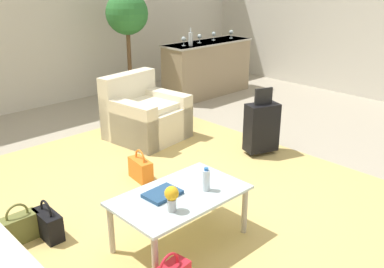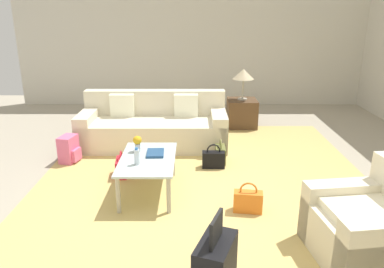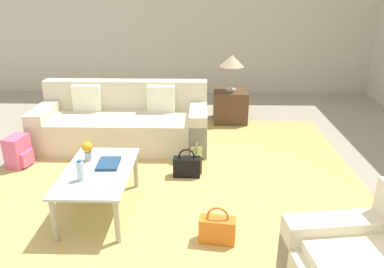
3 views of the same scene
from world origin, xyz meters
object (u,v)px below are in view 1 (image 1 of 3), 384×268
(coffee_table_book, at_px, (162,194))
(handbag_orange, at_px, (141,169))
(wine_glass_left_of_centre, at_px, (200,37))
(armchair, at_px, (143,117))
(wine_glass_leftmost, at_px, (184,39))
(handbag_black, at_px, (48,224))
(bar_console, at_px, (207,68))
(water_bottle, at_px, (206,180))
(wine_glass_right_of_centre, at_px, (214,34))
(suitcase_black, at_px, (262,127))
(flower_vase, at_px, (172,196))
(coffee_table, at_px, (180,200))
(handbag_olive, at_px, (19,228))
(potted_ficus, at_px, (128,27))
(wine_glass_rightmost, at_px, (231,32))
(wine_bottle_clear, at_px, (191,39))

(coffee_table_book, distance_m, handbag_orange, 1.28)
(wine_glass_left_of_centre, bearing_deg, armchair, -154.95)
(wine_glass_leftmost, bearing_deg, handbag_black, -148.64)
(wine_glass_left_of_centre, bearing_deg, bar_console, -1.40)
(water_bottle, distance_m, wine_glass_right_of_centre, 4.81)
(wine_glass_left_of_centre, xyz_separation_m, wine_glass_right_of_centre, (0.41, 0.04, 0.00))
(armchair, xyz_separation_m, bar_console, (2.21, 0.93, 0.20))
(suitcase_black, relative_size, handbag_black, 2.37)
(flower_vase, distance_m, handbag_black, 1.22)
(coffee_table, distance_m, wine_glass_left_of_centre, 4.58)
(coffee_table_book, xyz_separation_m, suitcase_black, (2.12, 0.62, -0.12))
(wine_glass_right_of_centre, bearing_deg, flower_vase, -139.96)
(suitcase_black, distance_m, handbag_orange, 1.62)
(handbag_olive, bearing_deg, wine_glass_leftmost, 28.73)
(armchair, bearing_deg, potted_ficus, 59.32)
(wine_glass_leftmost, relative_size, suitcase_black, 0.18)
(suitcase_black, bearing_deg, armchair, 115.77)
(bar_console, bearing_deg, wine_glass_left_of_centre, 178.60)
(handbag_orange, bearing_deg, wine_glass_leftmost, 38.30)
(suitcase_black, height_order, handbag_olive, suitcase_black)
(wine_glass_rightmost, height_order, suitcase_black, wine_glass_rightmost)
(flower_vase, distance_m, handbag_olive, 1.41)
(armchair, bearing_deg, wine_bottle_clear, 26.11)
(wine_glass_rightmost, height_order, potted_ficus, potted_ficus)
(wine_glass_right_of_centre, bearing_deg, wine_glass_rightmost, -8.47)
(flower_vase, relative_size, handbag_orange, 0.57)
(suitcase_black, relative_size, handbag_orange, 2.37)
(coffee_table_book, height_order, wine_glass_leftmost, wine_glass_leftmost)
(flower_vase, xyz_separation_m, potted_ficus, (2.42, 3.85, 0.70))
(wine_glass_right_of_centre, bearing_deg, wine_bottle_clear, -168.03)
(wine_bottle_clear, bearing_deg, coffee_table_book, -136.71)
(potted_ficus, bearing_deg, wine_bottle_clear, -42.52)
(flower_vase, distance_m, handbag_orange, 1.55)
(wine_glass_leftmost, relative_size, wine_glass_rightmost, 1.00)
(wine_glass_leftmost, distance_m, wine_bottle_clear, 0.12)
(coffee_table, bearing_deg, wine_glass_leftmost, 46.79)
(coffee_table_book, xyz_separation_m, wine_bottle_clear, (3.09, 2.91, 0.61))
(handbag_olive, bearing_deg, handbag_black, -29.34)
(suitcase_black, bearing_deg, potted_ficus, 86.19)
(coffee_table_book, distance_m, flower_vase, 0.27)
(wine_glass_rightmost, xyz_separation_m, suitcase_black, (-2.11, -2.39, -0.72))
(coffee_table, bearing_deg, handbag_black, 132.49)
(bar_console, xyz_separation_m, handbag_black, (-4.27, -2.26, -0.37))
(potted_ficus, bearing_deg, wine_glass_left_of_centre, -28.52)
(coffee_table, xyz_separation_m, wine_glass_rightmost, (4.11, 3.09, 0.68))
(water_bottle, xyz_separation_m, wine_glass_left_of_centre, (3.10, 3.21, 0.52))
(coffee_table_book, bearing_deg, bar_console, 37.28)
(bar_console, relative_size, wine_glass_rightmost, 11.64)
(handbag_black, bearing_deg, flower_vase, -60.92)
(armchair, distance_m, coffee_table_book, 2.53)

